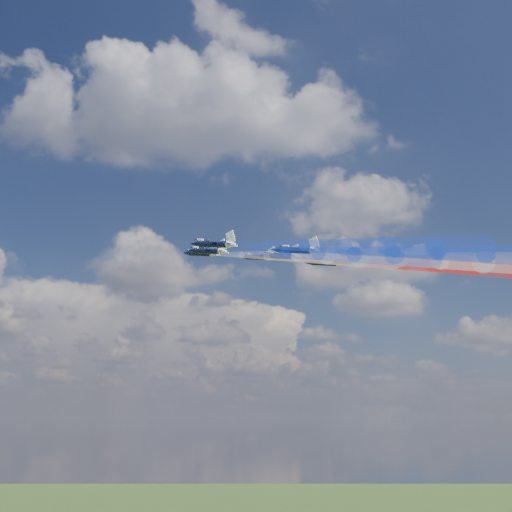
# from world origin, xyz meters

# --- Properties ---
(jet_lead) EXTENTS (17.77, 17.33, 7.19)m
(jet_lead) POSITION_xyz_m (-13.85, -1.49, 146.14)
(jet_lead) COLOR black
(trail_lead) EXTENTS (44.03, 35.03, 14.69)m
(trail_lead) POSITION_xyz_m (11.30, -20.34, 140.10)
(trail_lead) COLOR white
(jet_inner_left) EXTENTS (17.77, 17.33, 7.19)m
(jet_inner_left) POSITION_xyz_m (-9.93, -19.28, 141.91)
(jet_inner_left) COLOR black
(trail_inner_left) EXTENTS (44.03, 35.03, 14.69)m
(trail_inner_left) POSITION_xyz_m (15.22, -38.13, 135.87)
(trail_inner_left) COLOR blue
(jet_inner_right) EXTENTS (17.77, 17.33, 7.19)m
(jet_inner_right) POSITION_xyz_m (1.72, -1.48, 144.96)
(jet_inner_right) COLOR black
(trail_inner_right) EXTENTS (44.03, 35.03, 14.69)m
(trail_inner_right) POSITION_xyz_m (26.87, -20.32, 138.92)
(trail_inner_right) COLOR red
(jet_outer_left) EXTENTS (17.77, 17.33, 7.19)m
(jet_outer_left) POSITION_xyz_m (-6.60, -36.54, 138.62)
(jet_outer_left) COLOR black
(trail_outer_left) EXTENTS (44.03, 35.03, 14.69)m
(trail_outer_left) POSITION_xyz_m (18.55, -55.39, 132.59)
(trail_outer_left) COLOR blue
(jet_center_third) EXTENTS (17.77, 17.33, 7.19)m
(jet_center_third) POSITION_xyz_m (7.38, -17.24, 141.05)
(jet_center_third) COLOR black
(trail_center_third) EXTENTS (44.03, 35.03, 14.69)m
(trail_center_third) POSITION_xyz_m (32.53, -36.09, 135.01)
(trail_center_third) COLOR white
(jet_outer_right) EXTENTS (17.77, 17.33, 7.19)m
(jet_outer_right) POSITION_xyz_m (19.35, -1.89, 143.10)
(jet_outer_right) COLOR black
(trail_outer_right) EXTENTS (44.03, 35.03, 14.69)m
(trail_outer_right) POSITION_xyz_m (44.51, -20.73, 137.06)
(trail_outer_right) COLOR red
(jet_rear_left) EXTENTS (17.77, 17.33, 7.19)m
(jet_rear_left) POSITION_xyz_m (10.84, -33.70, 137.94)
(jet_rear_left) COLOR black
(trail_rear_left) EXTENTS (44.03, 35.03, 14.69)m
(trail_rear_left) POSITION_xyz_m (35.99, -52.54, 131.90)
(trail_rear_left) COLOR blue
(jet_rear_right) EXTENTS (17.77, 17.33, 7.19)m
(jet_rear_right) POSITION_xyz_m (23.46, -17.38, 139.52)
(jet_rear_right) COLOR black
(trail_rear_right) EXTENTS (44.03, 35.03, 14.69)m
(trail_rear_right) POSITION_xyz_m (48.62, -36.22, 133.48)
(trail_rear_right) COLOR red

